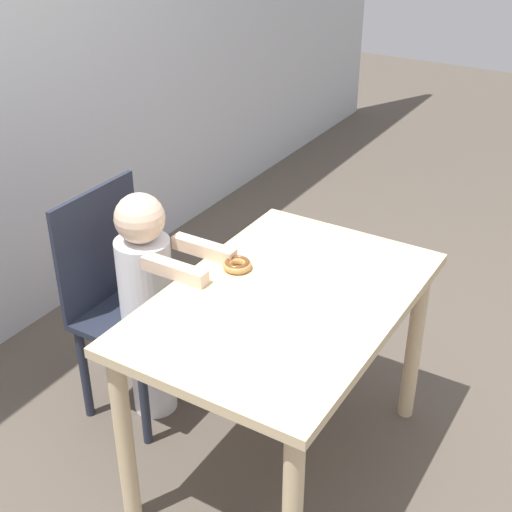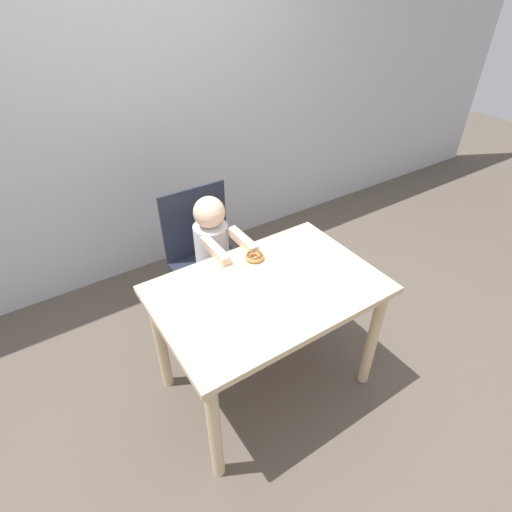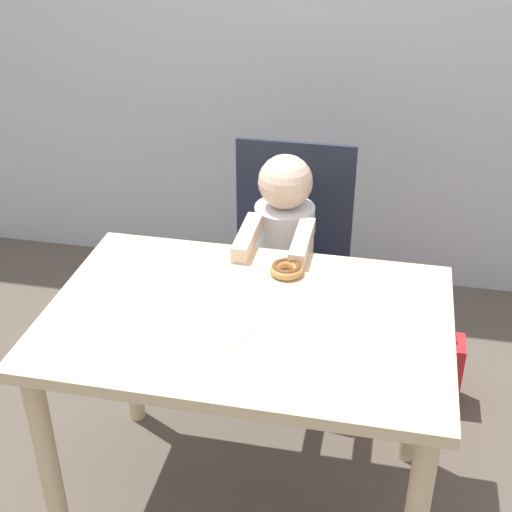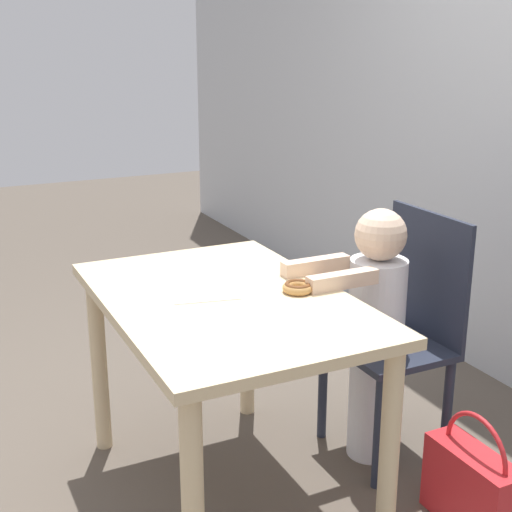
{
  "view_description": "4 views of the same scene",
  "coord_description": "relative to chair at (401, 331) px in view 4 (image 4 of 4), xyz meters",
  "views": [
    {
      "loc": [
        -1.73,
        -0.94,
        2.01
      ],
      "look_at": [
        0.0,
        0.11,
        0.86
      ],
      "focal_mm": 50.0,
      "sensor_mm": 36.0,
      "label": 1
    },
    {
      "loc": [
        -0.87,
        -1.21,
        2.02
      ],
      "look_at": [
        0.0,
        0.11,
        0.86
      ],
      "focal_mm": 28.0,
      "sensor_mm": 36.0,
      "label": 2
    },
    {
      "loc": [
        0.35,
        -1.57,
        1.84
      ],
      "look_at": [
        0.0,
        0.11,
        0.86
      ],
      "focal_mm": 50.0,
      "sensor_mm": 36.0,
      "label": 3
    },
    {
      "loc": [
        1.97,
        -0.85,
        1.53
      ],
      "look_at": [
        0.0,
        0.11,
        0.86
      ],
      "focal_mm": 50.0,
      "sensor_mm": 36.0,
      "label": 4
    }
  ],
  "objects": [
    {
      "name": "handbag",
      "position": [
        0.5,
        -0.07,
        -0.34
      ],
      "size": [
        0.34,
        0.13,
        0.41
      ],
      "color": "red",
      "rests_on": "ground_plane"
    },
    {
      "name": "dining_table",
      "position": [
        -0.0,
        -0.71,
        0.14
      ],
      "size": [
        1.11,
        0.74,
        0.74
      ],
      "color": "beige",
      "rests_on": "ground_plane"
    },
    {
      "name": "napkin",
      "position": [
        -0.08,
        -0.75,
        0.25
      ],
      "size": [
        0.25,
        0.25,
        0.0
      ],
      "color": "white",
      "rests_on": "dining_table"
    },
    {
      "name": "ground_plane",
      "position": [
        -0.0,
        -0.71,
        -0.49
      ],
      "size": [
        12.0,
        12.0,
        0.0
      ],
      "primitive_type": "plane",
      "color": "brown"
    },
    {
      "name": "chair",
      "position": [
        0.0,
        0.0,
        0.0
      ],
      "size": [
        0.44,
        0.37,
        0.93
      ],
      "color": "#232838",
      "rests_on": "ground_plane"
    },
    {
      "name": "child_figure",
      "position": [
        0.0,
        -0.12,
        0.03
      ],
      "size": [
        0.23,
        0.44,
        0.96
      ],
      "color": "white",
      "rests_on": "ground_plane"
    },
    {
      "name": "donut",
      "position": [
        0.07,
        -0.48,
        0.27
      ],
      "size": [
        0.1,
        0.1,
        0.03
      ],
      "color": "tan",
      "rests_on": "dining_table"
    }
  ]
}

